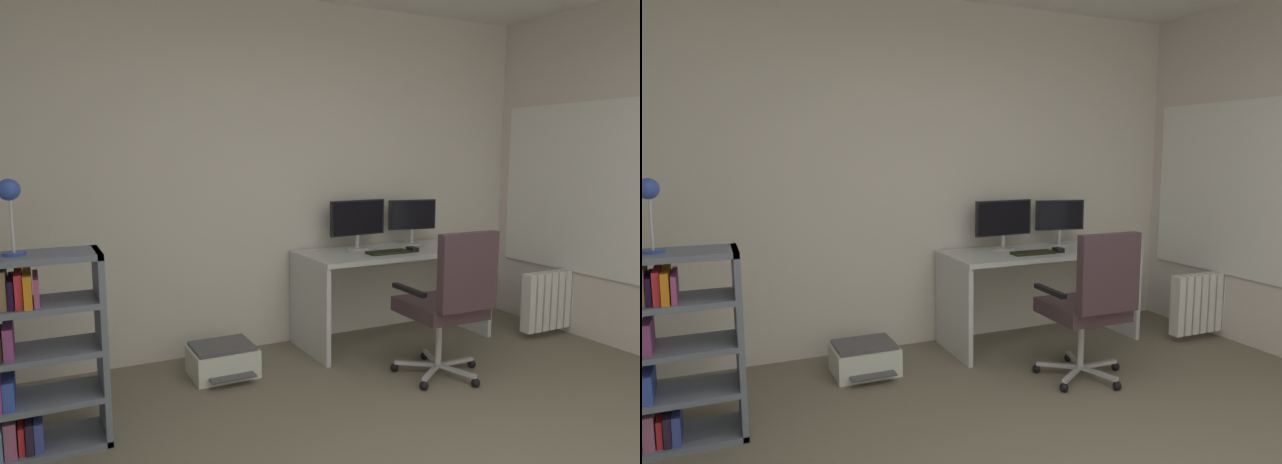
% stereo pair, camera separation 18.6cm
% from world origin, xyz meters
% --- Properties ---
extents(wall_back, '(4.89, 0.10, 2.71)m').
position_xyz_m(wall_back, '(0.00, 2.80, 1.36)').
color(wall_back, silver).
rests_on(wall_back, ground).
extents(window_pane, '(0.01, 1.38, 1.33)m').
position_xyz_m(window_pane, '(2.44, 1.89, 1.25)').
color(window_pane, white).
extents(window_frame, '(0.02, 1.46, 1.41)m').
position_xyz_m(window_frame, '(2.43, 1.89, 1.25)').
color(window_frame, white).
extents(desk, '(1.56, 0.66, 0.76)m').
position_xyz_m(desk, '(0.98, 2.39, 0.56)').
color(desk, silver).
rests_on(desk, ground).
extents(monitor_main, '(0.51, 0.18, 0.40)m').
position_xyz_m(monitor_main, '(0.73, 2.56, 1.00)').
color(monitor_main, '#B2B5B7').
rests_on(monitor_main, desk).
extents(monitor_secondary, '(0.42, 0.18, 0.38)m').
position_xyz_m(monitor_secondary, '(1.27, 2.56, 0.99)').
color(monitor_secondary, '#B2B5B7').
rests_on(monitor_secondary, desk).
extents(keyboard, '(0.34, 0.14, 0.02)m').
position_xyz_m(keyboard, '(0.83, 2.26, 0.77)').
color(keyboard, black).
rests_on(keyboard, desk).
extents(computer_mouse, '(0.07, 0.10, 0.03)m').
position_xyz_m(computer_mouse, '(1.06, 2.25, 0.78)').
color(computer_mouse, black).
rests_on(computer_mouse, desk).
extents(office_chair, '(0.61, 0.63, 1.04)m').
position_xyz_m(office_chair, '(0.83, 1.51, 0.57)').
color(office_chair, '#B7BABC').
rests_on(office_chair, ground).
extents(bookshelf, '(0.70, 0.35, 1.03)m').
position_xyz_m(bookshelf, '(-1.74, 1.75, 0.50)').
color(bookshelf, slate).
rests_on(bookshelf, ground).
extents(desk_lamp, '(0.11, 0.11, 0.38)m').
position_xyz_m(desk_lamp, '(-1.72, 1.75, 1.31)').
color(desk_lamp, '#324EB6').
rests_on(desk_lamp, bookshelf).
extents(printer, '(0.44, 0.46, 0.22)m').
position_xyz_m(printer, '(-0.50, 2.29, 0.11)').
color(printer, silver).
rests_on(printer, ground).
extents(radiator, '(0.80, 0.10, 0.49)m').
position_xyz_m(radiator, '(2.35, 1.89, 0.31)').
color(radiator, white).
rests_on(radiator, ground).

